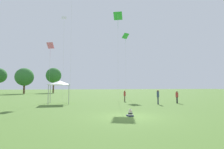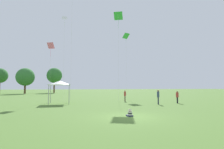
{
  "view_description": "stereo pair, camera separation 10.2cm",
  "coord_description": "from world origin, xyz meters",
  "px_view_note": "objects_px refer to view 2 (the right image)",
  "views": [
    {
      "loc": [
        -4.42,
        -12.46,
        2.2
      ],
      "look_at": [
        0.03,
        5.34,
        3.51
      ],
      "focal_mm": 28.0,
      "sensor_mm": 36.0,
      "label": 1
    },
    {
      "loc": [
        -4.32,
        -12.49,
        2.2
      ],
      "look_at": [
        0.03,
        5.34,
        3.51
      ],
      "focal_mm": 28.0,
      "sensor_mm": 36.0,
      "label": 2
    }
  ],
  "objects_px": {
    "kite_0": "(126,37)",
    "distant_tree_2": "(54,75)",
    "distant_tree_0": "(25,77)",
    "person_standing_0": "(125,95)",
    "kite_3": "(65,22)",
    "kite_2": "(51,47)",
    "distant_tree_1": "(0,76)",
    "canopy_tent": "(60,83)",
    "person_standing_2": "(158,95)",
    "kite_1": "(118,18)",
    "person_standing_1": "(177,96)",
    "seated_toddler": "(130,113)"
  },
  "relations": [
    {
      "from": "kite_0",
      "to": "distant_tree_2",
      "type": "relative_size",
      "value": 1.5
    },
    {
      "from": "distant_tree_0",
      "to": "distant_tree_2",
      "type": "bearing_deg",
      "value": 37.45
    },
    {
      "from": "person_standing_0",
      "to": "kite_3",
      "type": "relative_size",
      "value": 0.11
    },
    {
      "from": "kite_2",
      "to": "distant_tree_0",
      "type": "bearing_deg",
      "value": -3.61
    },
    {
      "from": "distant_tree_0",
      "to": "distant_tree_1",
      "type": "bearing_deg",
      "value": 146.55
    },
    {
      "from": "canopy_tent",
      "to": "distant_tree_1",
      "type": "distance_m",
      "value": 49.52
    },
    {
      "from": "kite_0",
      "to": "distant_tree_2",
      "type": "xyz_separation_m",
      "value": [
        -17.53,
        32.34,
        -6.72
      ]
    },
    {
      "from": "person_standing_0",
      "to": "canopy_tent",
      "type": "height_order",
      "value": "canopy_tent"
    },
    {
      "from": "kite_0",
      "to": "distant_tree_2",
      "type": "distance_m",
      "value": 37.39
    },
    {
      "from": "person_standing_0",
      "to": "person_standing_2",
      "type": "distance_m",
      "value": 6.06
    },
    {
      "from": "kite_1",
      "to": "distant_tree_1",
      "type": "height_order",
      "value": "kite_1"
    },
    {
      "from": "kite_3",
      "to": "distant_tree_0",
      "type": "relative_size",
      "value": 1.85
    },
    {
      "from": "person_standing_2",
      "to": "canopy_tent",
      "type": "relative_size",
      "value": 0.61
    },
    {
      "from": "kite_2",
      "to": "distant_tree_0",
      "type": "xyz_separation_m",
      "value": [
        -11.26,
        35.34,
        -2.59
      ]
    },
    {
      "from": "person_standing_1",
      "to": "kite_2",
      "type": "xyz_separation_m",
      "value": [
        -16.91,
        5.73,
        7.04
      ]
    },
    {
      "from": "kite_2",
      "to": "distant_tree_0",
      "type": "distance_m",
      "value": 37.18
    },
    {
      "from": "kite_0",
      "to": "kite_1",
      "type": "bearing_deg",
      "value": 83.98
    },
    {
      "from": "person_standing_1",
      "to": "kite_2",
      "type": "bearing_deg",
      "value": -144.66
    },
    {
      "from": "seated_toddler",
      "to": "distant_tree_2",
      "type": "relative_size",
      "value": 0.06
    },
    {
      "from": "person_standing_0",
      "to": "distant_tree_1",
      "type": "height_order",
      "value": "distant_tree_1"
    },
    {
      "from": "kite_3",
      "to": "distant_tree_0",
      "type": "distance_m",
      "value": 32.98
    },
    {
      "from": "kite_3",
      "to": "canopy_tent",
      "type": "bearing_deg",
      "value": -46.22
    },
    {
      "from": "canopy_tent",
      "to": "kite_2",
      "type": "xyz_separation_m",
      "value": [
        -1.49,
        2.36,
        5.32
      ]
    },
    {
      "from": "person_standing_2",
      "to": "kite_2",
      "type": "height_order",
      "value": "kite_2"
    },
    {
      "from": "distant_tree_2",
      "to": "distant_tree_0",
      "type": "bearing_deg",
      "value": -142.55
    },
    {
      "from": "kite_0",
      "to": "distant_tree_2",
      "type": "height_order",
      "value": "kite_0"
    },
    {
      "from": "distant_tree_2",
      "to": "person_standing_1",
      "type": "bearing_deg",
      "value": -67.55
    },
    {
      "from": "kite_1",
      "to": "kite_3",
      "type": "xyz_separation_m",
      "value": [
        -9.13,
        4.52,
        0.1
      ]
    },
    {
      "from": "kite_0",
      "to": "canopy_tent",
      "type": "bearing_deg",
      "value": 63.0
    },
    {
      "from": "person_standing_1",
      "to": "distant_tree_2",
      "type": "relative_size",
      "value": 0.18
    },
    {
      "from": "canopy_tent",
      "to": "distant_tree_2",
      "type": "bearing_deg",
      "value": 95.49
    },
    {
      "from": "person_standing_2",
      "to": "kite_0",
      "type": "bearing_deg",
      "value": -29.3
    },
    {
      "from": "distant_tree_0",
      "to": "distant_tree_2",
      "type": "distance_m",
      "value": 10.77
    },
    {
      "from": "distant_tree_2",
      "to": "canopy_tent",
      "type": "bearing_deg",
      "value": -84.51
    },
    {
      "from": "person_standing_1",
      "to": "distant_tree_0",
      "type": "height_order",
      "value": "distant_tree_0"
    },
    {
      "from": "seated_toddler",
      "to": "distant_tree_0",
      "type": "relative_size",
      "value": 0.07
    },
    {
      "from": "kite_2",
      "to": "distant_tree_1",
      "type": "bearing_deg",
      "value": 5.32
    },
    {
      "from": "person_standing_2",
      "to": "kite_1",
      "type": "distance_m",
      "value": 15.77
    },
    {
      "from": "person_standing_1",
      "to": "kite_1",
      "type": "height_order",
      "value": "kite_1"
    },
    {
      "from": "distant_tree_0",
      "to": "distant_tree_2",
      "type": "height_order",
      "value": "distant_tree_2"
    },
    {
      "from": "person_standing_2",
      "to": "kite_2",
      "type": "xyz_separation_m",
      "value": [
        -13.67,
        6.47,
        6.89
      ]
    },
    {
      "from": "seated_toddler",
      "to": "kite_2",
      "type": "height_order",
      "value": "kite_2"
    },
    {
      "from": "kite_2",
      "to": "person_standing_0",
      "type": "bearing_deg",
      "value": -116.51
    },
    {
      "from": "seated_toddler",
      "to": "canopy_tent",
      "type": "height_order",
      "value": "canopy_tent"
    },
    {
      "from": "person_standing_2",
      "to": "distant_tree_0",
      "type": "height_order",
      "value": "distant_tree_0"
    },
    {
      "from": "person_standing_1",
      "to": "person_standing_2",
      "type": "bearing_deg",
      "value": -113.09
    },
    {
      "from": "kite_1",
      "to": "kite_3",
      "type": "bearing_deg",
      "value": 41.8
    },
    {
      "from": "person_standing_2",
      "to": "distant_tree_1",
      "type": "height_order",
      "value": "distant_tree_1"
    },
    {
      "from": "kite_0",
      "to": "distant_tree_1",
      "type": "distance_m",
      "value": 48.54
    },
    {
      "from": "kite_3",
      "to": "distant_tree_1",
      "type": "xyz_separation_m",
      "value": [
        -22.56,
        35.35,
        -8.22
      ]
    }
  ]
}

